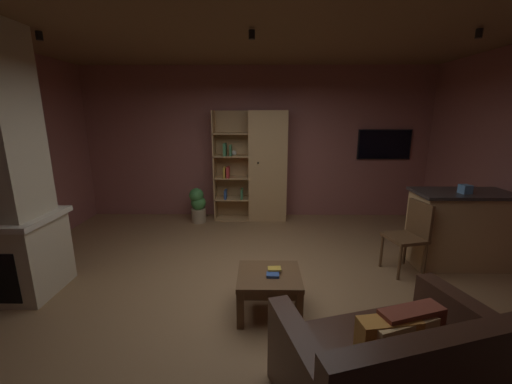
{
  "coord_description": "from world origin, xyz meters",
  "views": [
    {
      "loc": [
        0.04,
        -3.35,
        1.97
      ],
      "look_at": [
        0.0,
        0.4,
        1.05
      ],
      "focal_mm": 22.1,
      "sensor_mm": 36.0,
      "label": 1
    }
  ],
  "objects_px": {
    "table_book_1": "(274,269)",
    "potted_floor_plant": "(198,204)",
    "wall_mounted_tv": "(384,144)",
    "leather_couch": "(393,371)",
    "kitchen_bar_counter": "(470,229)",
    "table_book_0": "(273,275)",
    "tissue_box": "(465,189)",
    "dining_chair": "(411,232)",
    "bookshelf_cabinet": "(263,167)",
    "coffee_table": "(269,282)"
  },
  "relations": [
    {
      "from": "table_book_1",
      "to": "potted_floor_plant",
      "type": "bearing_deg",
      "value": 115.49
    },
    {
      "from": "wall_mounted_tv",
      "to": "leather_couch",
      "type": "bearing_deg",
      "value": -108.95
    },
    {
      "from": "kitchen_bar_counter",
      "to": "wall_mounted_tv",
      "type": "bearing_deg",
      "value": 101.18
    },
    {
      "from": "table_book_0",
      "to": "table_book_1",
      "type": "xyz_separation_m",
      "value": [
        0.02,
        0.09,
        0.02
      ]
    },
    {
      "from": "tissue_box",
      "to": "potted_floor_plant",
      "type": "bearing_deg",
      "value": 154.62
    },
    {
      "from": "leather_couch",
      "to": "dining_chair",
      "type": "distance_m",
      "value": 2.25
    },
    {
      "from": "kitchen_bar_counter",
      "to": "tissue_box",
      "type": "bearing_deg",
      "value": -157.99
    },
    {
      "from": "kitchen_bar_counter",
      "to": "potted_floor_plant",
      "type": "distance_m",
      "value": 4.3
    },
    {
      "from": "bookshelf_cabinet",
      "to": "tissue_box",
      "type": "relative_size",
      "value": 17.06
    },
    {
      "from": "leather_couch",
      "to": "coffee_table",
      "type": "xyz_separation_m",
      "value": [
        -0.8,
        1.1,
        0.03
      ]
    },
    {
      "from": "dining_chair",
      "to": "wall_mounted_tv",
      "type": "xyz_separation_m",
      "value": [
        0.46,
        2.31,
        0.89
      ]
    },
    {
      "from": "leather_couch",
      "to": "table_book_1",
      "type": "bearing_deg",
      "value": 123.11
    },
    {
      "from": "tissue_box",
      "to": "leather_couch",
      "type": "bearing_deg",
      "value": -128.67
    },
    {
      "from": "kitchen_bar_counter",
      "to": "wall_mounted_tv",
      "type": "relative_size",
      "value": 1.53
    },
    {
      "from": "leather_couch",
      "to": "dining_chair",
      "type": "bearing_deg",
      "value": 62.99
    },
    {
      "from": "table_book_0",
      "to": "kitchen_bar_counter",
      "type": "bearing_deg",
      "value": 23.25
    },
    {
      "from": "table_book_0",
      "to": "leather_couch",
      "type": "bearing_deg",
      "value": -54.01
    },
    {
      "from": "potted_floor_plant",
      "to": "table_book_0",
      "type": "bearing_deg",
      "value": -65.55
    },
    {
      "from": "potted_floor_plant",
      "to": "wall_mounted_tv",
      "type": "xyz_separation_m",
      "value": [
        3.53,
        0.42,
        1.08
      ]
    },
    {
      "from": "leather_couch",
      "to": "table_book_1",
      "type": "xyz_separation_m",
      "value": [
        -0.74,
        1.14,
        0.15
      ]
    },
    {
      "from": "bookshelf_cabinet",
      "to": "dining_chair",
      "type": "distance_m",
      "value": 2.85
    },
    {
      "from": "bookshelf_cabinet",
      "to": "dining_chair",
      "type": "relative_size",
      "value": 2.23
    },
    {
      "from": "bookshelf_cabinet",
      "to": "kitchen_bar_counter",
      "type": "distance_m",
      "value": 3.37
    },
    {
      "from": "table_book_1",
      "to": "wall_mounted_tv",
      "type": "relative_size",
      "value": 0.13
    },
    {
      "from": "table_book_1",
      "to": "dining_chair",
      "type": "distance_m",
      "value": 1.96
    },
    {
      "from": "potted_floor_plant",
      "to": "tissue_box",
      "type": "bearing_deg",
      "value": -25.38
    },
    {
      "from": "dining_chair",
      "to": "table_book_0",
      "type": "bearing_deg",
      "value": -152.16
    },
    {
      "from": "bookshelf_cabinet",
      "to": "wall_mounted_tv",
      "type": "relative_size",
      "value": 2.06
    },
    {
      "from": "table_book_1",
      "to": "leather_couch",
      "type": "bearing_deg",
      "value": -56.89
    },
    {
      "from": "table_book_1",
      "to": "dining_chair",
      "type": "height_order",
      "value": "dining_chair"
    },
    {
      "from": "table_book_1",
      "to": "tissue_box",
      "type": "bearing_deg",
      "value": 21.79
    },
    {
      "from": "kitchen_bar_counter",
      "to": "tissue_box",
      "type": "xyz_separation_m",
      "value": [
        -0.2,
        -0.08,
        0.56
      ]
    },
    {
      "from": "table_book_1",
      "to": "potted_floor_plant",
      "type": "xyz_separation_m",
      "value": [
        -1.31,
        2.75,
        -0.12
      ]
    },
    {
      "from": "bookshelf_cabinet",
      "to": "tissue_box",
      "type": "distance_m",
      "value": 3.21
    },
    {
      "from": "leather_couch",
      "to": "coffee_table",
      "type": "distance_m",
      "value": 1.36
    },
    {
      "from": "bookshelf_cabinet",
      "to": "table_book_0",
      "type": "xyz_separation_m",
      "value": [
        0.08,
        -3.04,
        -0.58
      ]
    },
    {
      "from": "bookshelf_cabinet",
      "to": "leather_couch",
      "type": "xyz_separation_m",
      "value": [
        0.84,
        -4.09,
        -0.71
      ]
    },
    {
      "from": "table_book_0",
      "to": "dining_chair",
      "type": "distance_m",
      "value": 2.01
    },
    {
      "from": "tissue_box",
      "to": "dining_chair",
      "type": "distance_m",
      "value": 0.87
    },
    {
      "from": "tissue_box",
      "to": "table_book_1",
      "type": "relative_size",
      "value": 0.91
    },
    {
      "from": "table_book_1",
      "to": "potted_floor_plant",
      "type": "distance_m",
      "value": 3.05
    },
    {
      "from": "tissue_box",
      "to": "wall_mounted_tv",
      "type": "distance_m",
      "value": 2.23
    },
    {
      "from": "kitchen_bar_counter",
      "to": "table_book_1",
      "type": "distance_m",
      "value": 2.84
    },
    {
      "from": "potted_floor_plant",
      "to": "wall_mounted_tv",
      "type": "relative_size",
      "value": 0.65
    },
    {
      "from": "table_book_1",
      "to": "wall_mounted_tv",
      "type": "height_order",
      "value": "wall_mounted_tv"
    },
    {
      "from": "kitchen_bar_counter",
      "to": "leather_couch",
      "type": "xyz_separation_m",
      "value": [
        -1.89,
        -2.19,
        -0.2
      ]
    },
    {
      "from": "kitchen_bar_counter",
      "to": "table_book_1",
      "type": "relative_size",
      "value": 11.49
    },
    {
      "from": "table_book_0",
      "to": "dining_chair",
      "type": "bearing_deg",
      "value": 27.84
    },
    {
      "from": "leather_couch",
      "to": "wall_mounted_tv",
      "type": "xyz_separation_m",
      "value": [
        1.48,
        4.3,
        1.12
      ]
    },
    {
      "from": "coffee_table",
      "to": "dining_chair",
      "type": "height_order",
      "value": "dining_chair"
    }
  ]
}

